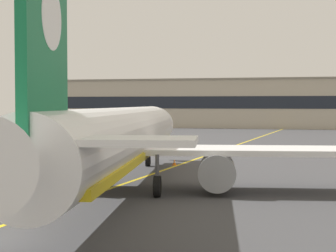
% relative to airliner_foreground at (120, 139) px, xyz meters
% --- Properties ---
extents(ground_plane, '(400.00, 400.00, 0.00)m').
position_rel_airliner_foreground_xyz_m(ground_plane, '(0.14, -13.42, -3.37)').
color(ground_plane, '#3D3D3F').
extents(taxiway_centreline, '(14.26, 179.48, 0.01)m').
position_rel_airliner_foreground_xyz_m(taxiway_centreline, '(0.14, 16.58, -3.37)').
color(taxiway_centreline, yellow).
rests_on(taxiway_centreline, ground).
extents(airliner_foreground, '(32.36, 41.39, 11.65)m').
position_rel_airliner_foreground_xyz_m(airliner_foreground, '(0.00, 0.00, 0.00)').
color(airliner_foreground, white).
rests_on(airliner_foreground, ground).
extents(safety_cone_by_nose_gear, '(0.44, 0.44, 0.55)m').
position_rel_airliner_foreground_xyz_m(safety_cone_by_nose_gear, '(-0.22, 15.88, -3.11)').
color(safety_cone_by_nose_gear, orange).
rests_on(safety_cone_by_nose_gear, ground).
extents(terminal_building, '(131.75, 12.40, 11.57)m').
position_rel_airliner_foreground_xyz_m(terminal_building, '(7.83, 99.14, 2.42)').
color(terminal_building, '#B2A893').
rests_on(terminal_building, ground).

